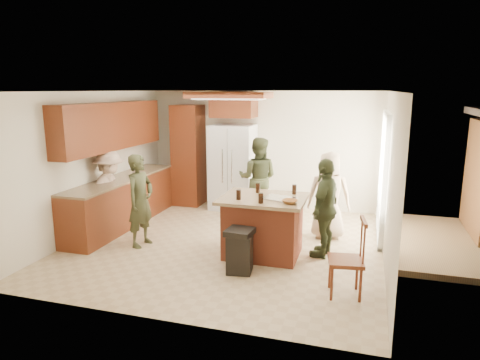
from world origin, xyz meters
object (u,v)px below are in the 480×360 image
(person_behind_left, at_px, (258,178))
(person_counter, at_px, (110,191))
(spindle_chair, at_px, (347,261))
(kitchen_island, at_px, (263,226))
(person_behind_right, at_px, (329,195))
(trash_bin, at_px, (240,250))
(person_side_right, at_px, (325,208))
(refrigerator, at_px, (233,167))
(person_front_left, at_px, (140,201))

(person_behind_left, height_order, person_counter, person_behind_left)
(person_behind_left, xyz_separation_m, spindle_chair, (1.88, -2.89, -0.36))
(kitchen_island, distance_m, spindle_chair, 1.64)
(person_behind_right, height_order, trash_bin, person_behind_right)
(person_behind_left, distance_m, person_side_right, 2.21)
(person_side_right, relative_size, person_counter, 1.04)
(person_behind_right, bearing_deg, spindle_chair, 97.43)
(kitchen_island, bearing_deg, person_behind_right, 51.10)
(refrigerator, relative_size, spindle_chair, 1.81)
(person_front_left, bearing_deg, person_behind_left, -25.84)
(person_behind_right, height_order, refrigerator, refrigerator)
(person_counter, distance_m, kitchen_island, 2.94)
(person_side_right, height_order, spindle_chair, person_side_right)
(person_behind_right, relative_size, kitchen_island, 1.18)
(trash_bin, bearing_deg, person_side_right, 41.82)
(person_front_left, bearing_deg, person_behind_right, -57.23)
(person_front_left, xyz_separation_m, spindle_chair, (3.33, -0.84, -0.31))
(kitchen_island, xyz_separation_m, spindle_chair, (1.31, -0.99, -0.02))
(person_side_right, bearing_deg, kitchen_island, -60.81)
(trash_bin, height_order, spindle_chair, spindle_chair)
(person_behind_right, distance_m, person_counter, 3.87)
(person_front_left, xyz_separation_m, person_counter, (-0.89, 0.50, -0.02))
(kitchen_island, bearing_deg, person_side_right, 15.55)
(person_side_right, distance_m, spindle_chair, 1.34)
(person_counter, relative_size, trash_bin, 2.33)
(person_side_right, bearing_deg, person_behind_right, -165.18)
(kitchen_island, bearing_deg, trash_bin, -103.14)
(person_behind_right, distance_m, person_side_right, 0.85)
(person_counter, xyz_separation_m, refrigerator, (1.66, 2.06, 0.17))
(person_behind_left, xyz_separation_m, refrigerator, (-0.68, 0.52, 0.09))
(person_behind_right, bearing_deg, kitchen_island, 47.13)
(person_behind_left, relative_size, refrigerator, 0.90)
(refrigerator, bearing_deg, person_behind_right, -31.60)
(person_side_right, xyz_separation_m, refrigerator, (-2.16, 2.17, 0.14))
(person_counter, height_order, refrigerator, refrigerator)
(person_front_left, distance_m, spindle_chair, 3.45)
(person_behind_left, xyz_separation_m, person_side_right, (1.47, -1.65, -0.05))
(person_behind_left, bearing_deg, refrigerator, -41.23)
(person_front_left, relative_size, person_counter, 1.03)
(refrigerator, bearing_deg, trash_bin, -70.86)
(person_counter, xyz_separation_m, spindle_chair, (4.22, -1.35, -0.28))
(person_counter, xyz_separation_m, kitchen_island, (2.91, -0.35, -0.26))
(person_behind_right, relative_size, spindle_chair, 1.52)
(person_side_right, height_order, kitchen_island, person_side_right)
(person_behind_right, height_order, person_side_right, person_side_right)
(person_counter, bearing_deg, trash_bin, -108.58)
(person_behind_right, relative_size, trash_bin, 2.40)
(person_front_left, distance_m, person_behind_left, 2.51)
(person_counter, relative_size, spindle_chair, 1.48)
(person_behind_left, bearing_deg, person_behind_right, 147.37)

